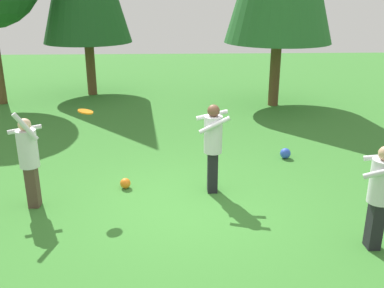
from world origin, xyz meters
The scene contains 7 objects.
ground_plane centered at (0.00, 0.00, 0.00)m, with size 40.00×40.00×0.00m, color #387A2D.
person_thrower centered at (-2.74, 0.07, 0.98)m, with size 0.62×0.62×1.81m.
person_catcher centered at (0.50, 0.54, 1.02)m, with size 0.60×0.50×1.72m.
person_bystander centered at (2.74, -1.49, 0.96)m, with size 0.70×0.66×1.62m.
frisbee centered at (-1.78, 0.45, 1.64)m, with size 0.30×0.30×0.08m.
ball_blue centered at (2.34, 2.21, 0.12)m, with size 0.24×0.24×0.24m, color blue.
ball_orange centered at (-1.19, 0.74, 0.10)m, with size 0.21×0.21×0.21m, color orange.
Camera 1 is at (-0.20, -6.98, 3.65)m, focal length 40.29 mm.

